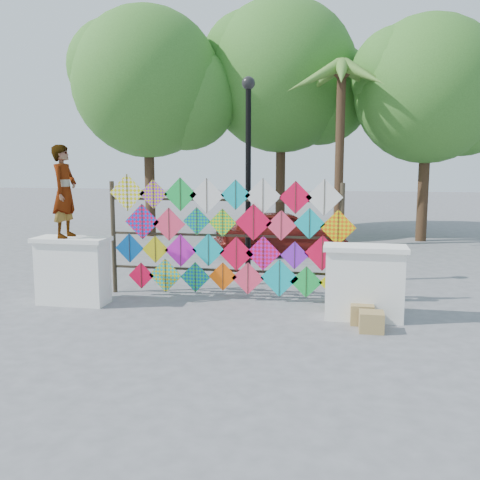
# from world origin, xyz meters

# --- Properties ---
(ground) EXTENTS (80.00, 80.00, 0.00)m
(ground) POSITION_xyz_m (0.00, 0.00, 0.00)
(ground) COLOR gray
(ground) RESTS_ON ground
(parapet_left) EXTENTS (1.40, 0.65, 1.28)m
(parapet_left) POSITION_xyz_m (-2.70, -0.20, 0.65)
(parapet_left) COLOR white
(parapet_left) RESTS_ON ground
(parapet_right) EXTENTS (1.40, 0.65, 1.28)m
(parapet_right) POSITION_xyz_m (2.70, -0.20, 0.65)
(parapet_right) COLOR white
(parapet_right) RESTS_ON ground
(kite_rack) EXTENTS (4.94, 0.24, 2.45)m
(kite_rack) POSITION_xyz_m (0.11, 0.73, 1.23)
(kite_rack) COLOR #31281B
(kite_rack) RESTS_ON ground
(tree_west) EXTENTS (5.85, 5.20, 8.01)m
(tree_west) POSITION_xyz_m (-4.40, 9.03, 5.38)
(tree_west) COLOR #41301C
(tree_west) RESTS_ON ground
(tree_mid) EXTENTS (6.30, 5.60, 8.61)m
(tree_mid) POSITION_xyz_m (0.11, 11.03, 5.77)
(tree_mid) COLOR #41301C
(tree_mid) RESTS_ON ground
(tree_east) EXTENTS (5.40, 4.80, 7.42)m
(tree_east) POSITION_xyz_m (5.09, 9.53, 4.99)
(tree_east) COLOR #41301C
(tree_east) RESTS_ON ground
(palm_tree) EXTENTS (3.62, 3.62, 5.83)m
(palm_tree) POSITION_xyz_m (2.20, 8.00, 4.95)
(palm_tree) COLOR #41301C
(palm_tree) RESTS_ON ground
(vendor_woman) EXTENTS (0.43, 0.64, 1.72)m
(vendor_woman) POSITION_xyz_m (-2.79, -0.20, 2.14)
(vendor_woman) COLOR #99999E
(vendor_woman) RESTS_ON parapet_left
(sedan) EXTENTS (4.14, 2.90, 1.31)m
(sedan) POSITION_xyz_m (0.60, 5.99, 0.65)
(sedan) COLOR maroon
(sedan) RESTS_ON ground
(lamppost) EXTENTS (0.28, 0.28, 4.46)m
(lamppost) POSITION_xyz_m (0.30, 2.00, 2.69)
(lamppost) COLOR black
(lamppost) RESTS_ON ground
(cardboard_box_near) EXTENTS (0.38, 0.34, 0.34)m
(cardboard_box_near) POSITION_xyz_m (2.67, -0.51, 0.17)
(cardboard_box_near) COLOR tan
(cardboard_box_near) RESTS_ON ground
(cardboard_box_far) EXTENTS (0.38, 0.35, 0.32)m
(cardboard_box_far) POSITION_xyz_m (2.80, -0.90, 0.16)
(cardboard_box_far) COLOR tan
(cardboard_box_far) RESTS_ON ground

